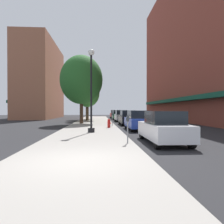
{
  "coord_description": "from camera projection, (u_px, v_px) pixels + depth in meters",
  "views": [
    {
      "loc": [
        0.66,
        -6.55,
        1.73
      ],
      "look_at": [
        2.52,
        22.09,
        1.41
      ],
      "focal_mm": 33.39,
      "sensor_mm": 36.0,
      "label": 1
    }
  ],
  "objects": [
    {
      "name": "tree_far",
      "position": [
        87.0,
        93.0,
        35.62
      ],
      "size": [
        3.99,
        3.99,
        6.79
      ],
      "color": "#422D1E",
      "rests_on": "sidewalk_slab"
    },
    {
      "name": "fire_hydrant",
      "position": [
        109.0,
        123.0,
        18.66
      ],
      "size": [
        0.33,
        0.26,
        0.79
      ],
      "color": "red",
      "rests_on": "sidewalk_slab"
    },
    {
      "name": "building_far_background",
      "position": [
        42.0,
        81.0,
        42.64
      ],
      "size": [
        6.8,
        18.0,
        15.12
      ],
      "color": "#9E6047",
      "rests_on": "ground"
    },
    {
      "name": "car_white",
      "position": [
        163.0,
        128.0,
        10.72
      ],
      "size": [
        1.8,
        4.3,
        1.66
      ],
      "rotation": [
        0.0,
        0.0,
        -0.03
      ],
      "color": "black",
      "rests_on": "ground"
    },
    {
      "name": "building_right_brick",
      "position": [
        200.0,
        40.0,
        29.31
      ],
      "size": [
        6.8,
        40.0,
        23.12
      ],
      "color": "brown",
      "rests_on": "ground"
    },
    {
      "name": "parking_meter_near",
      "position": [
        112.0,
        117.0,
        21.0
      ],
      "size": [
        0.14,
        0.09,
        1.31
      ],
      "color": "slate",
      "rests_on": "sidewalk_slab"
    },
    {
      "name": "car_green",
      "position": [
        117.0,
        115.0,
        37.14
      ],
      "size": [
        1.8,
        4.3,
        1.66
      ],
      "rotation": [
        0.0,
        0.0,
        0.04
      ],
      "color": "black",
      "rests_on": "ground"
    },
    {
      "name": "tree_near",
      "position": [
        87.0,
        93.0,
        30.83
      ],
      "size": [
        3.62,
        3.62,
        6.16
      ],
      "color": "#4C3823",
      "rests_on": "sidewalk_slab"
    },
    {
      "name": "tree_mid",
      "position": [
        81.0,
        80.0,
        24.55
      ],
      "size": [
        5.02,
        5.02,
        8.03
      ],
      "color": "#422D1E",
      "rests_on": "sidewalk_slab"
    },
    {
      "name": "sidewalk_slab",
      "position": [
        93.0,
        123.0,
        25.47
      ],
      "size": [
        4.8,
        50.0,
        0.12
      ],
      "primitive_type": "cube",
      "color": "gray",
      "rests_on": "ground"
    },
    {
      "name": "lamppost",
      "position": [
        91.0,
        89.0,
        14.76
      ],
      "size": [
        0.48,
        0.48,
        5.9
      ],
      "color": "black",
      "rests_on": "sidewalk_slab"
    },
    {
      "name": "ground_plane",
      "position": [
        127.0,
        124.0,
        24.73
      ],
      "size": [
        90.0,
        90.0,
        0.0
      ],
      "primitive_type": "plane",
      "color": "#232326"
    },
    {
      "name": "car_red",
      "position": [
        115.0,
        114.0,
        43.07
      ],
      "size": [
        1.8,
        4.3,
        1.66
      ],
      "rotation": [
        0.0,
        0.0,
        -0.01
      ],
      "color": "black",
      "rests_on": "ground"
    },
    {
      "name": "car_silver",
      "position": [
        121.0,
        116.0,
        30.53
      ],
      "size": [
        1.8,
        4.3,
        1.66
      ],
      "rotation": [
        0.0,
        0.0,
        -0.02
      ],
      "color": "black",
      "rests_on": "ground"
    },
    {
      "name": "parking_meter_far",
      "position": [
        128.0,
        126.0,
        9.95
      ],
      "size": [
        0.14,
        0.09,
        1.31
      ],
      "color": "slate",
      "rests_on": "sidewalk_slab"
    },
    {
      "name": "car_blue",
      "position": [
        138.0,
        121.0,
        17.64
      ],
      "size": [
        1.8,
        4.3,
        1.66
      ],
      "rotation": [
        0.0,
        0.0,
        -0.01
      ],
      "color": "black",
      "rests_on": "ground"
    },
    {
      "name": "car_black",
      "position": [
        128.0,
        118.0,
        23.67
      ],
      "size": [
        1.8,
        4.3,
        1.66
      ],
      "rotation": [
        0.0,
        0.0,
        -0.01
      ],
      "color": "black",
      "rests_on": "ground"
    }
  ]
}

